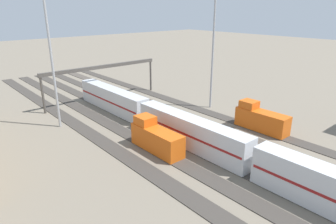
# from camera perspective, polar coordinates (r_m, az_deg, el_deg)

# --- Properties ---
(ground_plane) EXTENTS (400.00, 400.00, 0.00)m
(ground_plane) POSITION_cam_1_polar(r_m,az_deg,el_deg) (52.73, 4.01, -4.90)
(ground_plane) COLOR #756B5B
(track_bed_0) EXTENTS (140.00, 2.80, 0.12)m
(track_bed_0) POSITION_cam_1_polar(r_m,az_deg,el_deg) (61.56, 12.29, -1.60)
(track_bed_0) COLOR #3D3833
(track_bed_0) RESTS_ON ground_plane
(track_bed_1) EXTENTS (140.00, 2.80, 0.12)m
(track_bed_1) POSITION_cam_1_polar(r_m,az_deg,el_deg) (57.86, 9.29, -2.78)
(track_bed_1) COLOR #4C443D
(track_bed_1) RESTS_ON ground_plane
(track_bed_2) EXTENTS (140.00, 2.80, 0.12)m
(track_bed_2) POSITION_cam_1_polar(r_m,az_deg,el_deg) (54.36, 5.88, -4.12)
(track_bed_2) COLOR #3D3833
(track_bed_2) RESTS_ON ground_plane
(track_bed_3) EXTENTS (140.00, 2.80, 0.12)m
(track_bed_3) POSITION_cam_1_polar(r_m,az_deg,el_deg) (51.11, 2.01, -5.61)
(track_bed_3) COLOR #3D3833
(track_bed_3) RESTS_ON ground_plane
(track_bed_4) EXTENTS (140.00, 2.80, 0.12)m
(track_bed_4) POSITION_cam_1_polar(r_m,az_deg,el_deg) (48.17, -2.38, -7.26)
(track_bed_4) COLOR #3D3833
(track_bed_4) RESTS_ON ground_plane
(track_bed_5) EXTENTS (140.00, 2.80, 0.12)m
(track_bed_5) POSITION_cam_1_polar(r_m,az_deg,el_deg) (45.58, -7.34, -9.06)
(track_bed_5) COLOR #3D3833
(track_bed_5) RESTS_ON ground_plane
(train_on_track_4) EXTENTS (10.00, 3.00, 5.00)m
(train_on_track_4) POSITION_cam_1_polar(r_m,az_deg,el_deg) (47.22, -2.37, -5.01)
(train_on_track_4) COLOR #D85914
(train_on_track_4) RESTS_ON ground_plane
(train_on_track_0) EXTENTS (10.00, 3.00, 5.00)m
(train_on_track_0) POSITION_cam_1_polar(r_m,az_deg,el_deg) (57.60, 17.43, -1.32)
(train_on_track_0) COLOR #D85914
(train_on_track_0) RESTS_ON ground_plane
(train_on_track_3) EXTENTS (95.60, 3.06, 5.00)m
(train_on_track_3) POSITION_cam_1_polar(r_m,az_deg,el_deg) (41.57, 16.29, -8.71)
(train_on_track_3) COLOR silver
(train_on_track_3) RESTS_ON ground_plane
(light_mast_0) EXTENTS (2.80, 0.70, 30.39)m
(light_mast_0) POSITION_cam_1_polar(r_m,az_deg,el_deg) (65.58, 8.94, 16.92)
(light_mast_0) COLOR #9EA0A5
(light_mast_0) RESTS_ON ground_plane
(light_mast_1) EXTENTS (2.80, 0.70, 32.33)m
(light_mast_1) POSITION_cam_1_polar(r_m,az_deg,el_deg) (56.96, -22.46, 16.46)
(light_mast_1) COLOR #9EA0A5
(light_mast_1) RESTS_ON ground_plane
(signal_gantry) EXTENTS (0.70, 30.00, 8.80)m
(signal_gantry) POSITION_cam_1_polar(r_m,az_deg,el_deg) (73.39, -12.55, 7.87)
(signal_gantry) COLOR #4C4742
(signal_gantry) RESTS_ON ground_plane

